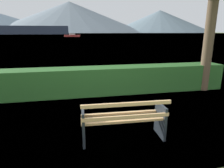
# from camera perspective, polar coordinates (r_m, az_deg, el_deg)

# --- Properties ---
(ground_plane) EXTENTS (1400.00, 1400.00, 0.00)m
(ground_plane) POSITION_cam_1_polar(r_m,az_deg,el_deg) (4.09, 3.10, -15.34)
(ground_plane) COLOR olive
(water_surface) EXTENTS (620.00, 620.00, 0.00)m
(water_surface) POSITION_cam_1_polar(r_m,az_deg,el_deg) (312.24, -11.83, 14.19)
(water_surface) COLOR #6B8EA3
(water_surface) RESTS_ON ground_plane
(park_bench) EXTENTS (1.64, 0.63, 0.87)m
(park_bench) POSITION_cam_1_polar(r_m,az_deg,el_deg) (3.85, 3.38, -10.31)
(park_bench) COLOR tan
(park_bench) RESTS_ON ground_plane
(hedge_row) EXTENTS (8.91, 0.81, 0.91)m
(hedge_row) POSITION_cam_1_polar(r_m,az_deg,el_deg) (6.72, -3.41, 1.03)
(hedge_row) COLOR #285B23
(hedge_row) RESTS_ON ground_plane
(fishing_boat_near) EXTENTS (6.92, 2.63, 1.46)m
(fishing_boat_near) POSITION_cam_1_polar(r_m,az_deg,el_deg) (91.30, -11.46, 13.64)
(fishing_boat_near) COLOR #B2332D
(fishing_boat_near) RESTS_ON water_surface
(distant_hills) EXTENTS (784.76, 419.86, 83.16)m
(distant_hills) POSITION_cam_1_polar(r_m,az_deg,el_deg) (583.38, -12.12, 17.88)
(distant_hills) COLOR slate
(distant_hills) RESTS_ON ground_plane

